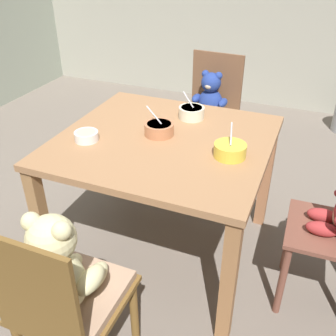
{
  "coord_description": "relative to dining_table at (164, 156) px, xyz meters",
  "views": [
    {
      "loc": [
        0.68,
        -1.62,
        1.64
      ],
      "look_at": [
        0.0,
        0.05,
        0.54
      ],
      "focal_mm": 41.24,
      "sensor_mm": 36.0,
      "label": 1
    }
  ],
  "objects": [
    {
      "name": "ground_plane",
      "position": [
        0.0,
        0.0,
        -0.66
      ],
      "size": [
        5.2,
        5.2,
        0.04
      ],
      "color": "#72675D"
    },
    {
      "name": "dining_table",
      "position": [
        0.0,
        0.0,
        0.0
      ],
      "size": [
        1.06,
        1.01,
        0.74
      ],
      "color": "#9D704A",
      "rests_on": "ground_plane"
    },
    {
      "name": "teddy_chair_far_center",
      "position": [
        -0.02,
        0.88,
        -0.09
      ],
      "size": [
        0.43,
        0.41,
        0.92
      ],
      "rotation": [
        0.0,
        0.0,
        -1.63
      ],
      "color": "brown",
      "rests_on": "ground_plane"
    },
    {
      "name": "teddy_chair_near_front",
      "position": [
        -0.02,
        -0.88,
        -0.06
      ],
      "size": [
        0.38,
        0.39,
        0.89
      ],
      "rotation": [
        0.0,
        0.0,
        1.57
      ],
      "color": "brown",
      "rests_on": "ground_plane"
    },
    {
      "name": "porridge_bowl_terracotta_center",
      "position": [
        -0.04,
        0.03,
        0.14
      ],
      "size": [
        0.16,
        0.15,
        0.14
      ],
      "color": "#BA754E",
      "rests_on": "dining_table"
    },
    {
      "name": "porridge_bowl_white_near_left",
      "position": [
        -0.35,
        -0.17,
        0.13
      ],
      "size": [
        0.12,
        0.12,
        0.05
      ],
      "color": "silver",
      "rests_on": "dining_table"
    },
    {
      "name": "porridge_bowl_cream_far_center",
      "position": [
        0.05,
        0.29,
        0.14
      ],
      "size": [
        0.15,
        0.15,
        0.14
      ],
      "color": "beige",
      "rests_on": "dining_table"
    },
    {
      "name": "porridge_bowl_yellow_near_right",
      "position": [
        0.36,
        -0.06,
        0.14
      ],
      "size": [
        0.15,
        0.16,
        0.14
      ],
      "color": "gold",
      "rests_on": "dining_table"
    }
  ]
}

